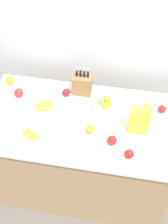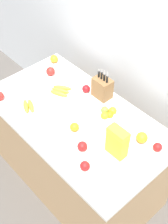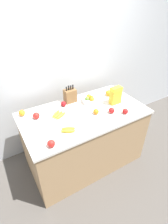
{
  "view_description": "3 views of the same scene",
  "coord_description": "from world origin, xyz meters",
  "px_view_note": "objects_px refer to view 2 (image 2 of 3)",
  "views": [
    {
      "loc": [
        0.34,
        -1.64,
        2.76
      ],
      "look_at": [
        0.04,
        0.02,
        0.97
      ],
      "focal_mm": 50.0,
      "sensor_mm": 36.0,
      "label": 1
    },
    {
      "loc": [
        1.35,
        -1.12,
        2.67
      ],
      "look_at": [
        0.09,
        0.02,
        0.98
      ],
      "focal_mm": 50.0,
      "sensor_mm": 36.0,
      "label": 2
    },
    {
      "loc": [
        -0.93,
        -1.57,
        2.15
      ],
      "look_at": [
        -0.03,
        -0.05,
        0.93
      ],
      "focal_mm": 28.0,
      "sensor_mm": 36.0,
      "label": 3
    }
  ],
  "objects_px": {
    "cereal_box": "(117,141)",
    "orange_back_center": "(54,59)",
    "fruit_bowl": "(108,115)",
    "banana_bunch_left": "(60,90)",
    "apple_middle": "(51,71)",
    "apple_near_bananas": "(82,146)",
    "apple_rear": "(86,89)",
    "knife_block": "(102,88)",
    "orange_front_left": "(142,138)",
    "apple_rightmost": "(158,147)",
    "banana_bunch_right": "(28,106)",
    "apple_front": "(85,166)",
    "orange_mid_right": "(74,127)"
  },
  "relations": [
    {
      "from": "knife_block",
      "to": "apple_middle",
      "type": "relative_size",
      "value": 3.55
    },
    {
      "from": "apple_near_bananas",
      "to": "orange_back_center",
      "type": "bearing_deg",
      "value": 152.34
    },
    {
      "from": "apple_near_bananas",
      "to": "orange_front_left",
      "type": "bearing_deg",
      "value": 57.82
    },
    {
      "from": "apple_middle",
      "to": "orange_front_left",
      "type": "distance_m",
      "value": 1.09
    },
    {
      "from": "apple_near_bananas",
      "to": "apple_rightmost",
      "type": "bearing_deg",
      "value": 47.46
    },
    {
      "from": "apple_front",
      "to": "banana_bunch_left",
      "type": "bearing_deg",
      "value": 152.6
    },
    {
      "from": "apple_near_bananas",
      "to": "banana_bunch_left",
      "type": "bearing_deg",
      "value": 154.79
    },
    {
      "from": "apple_front",
      "to": "apple_middle",
      "type": "distance_m",
      "value": 1.09
    },
    {
      "from": "knife_block",
      "to": "cereal_box",
      "type": "relative_size",
      "value": 1.19
    },
    {
      "from": "orange_front_left",
      "to": "orange_mid_right",
      "type": "xyz_separation_m",
      "value": [
        -0.42,
        -0.3,
        -0.01
      ]
    },
    {
      "from": "apple_front",
      "to": "apple_near_bananas",
      "type": "relative_size",
      "value": 0.95
    },
    {
      "from": "cereal_box",
      "to": "apple_middle",
      "type": "height_order",
      "value": "cereal_box"
    },
    {
      "from": "banana_bunch_right",
      "to": "apple_front",
      "type": "xyz_separation_m",
      "value": [
        0.76,
        -0.06,
        0.02
      ]
    },
    {
      "from": "cereal_box",
      "to": "orange_mid_right",
      "type": "distance_m",
      "value": 0.39
    },
    {
      "from": "apple_rear",
      "to": "apple_near_bananas",
      "type": "distance_m",
      "value": 0.64
    },
    {
      "from": "knife_block",
      "to": "banana_bunch_left",
      "type": "xyz_separation_m",
      "value": [
        -0.28,
        -0.23,
        -0.08
      ]
    },
    {
      "from": "knife_block",
      "to": "apple_near_bananas",
      "type": "xyz_separation_m",
      "value": [
        0.32,
        -0.51,
        -0.06
      ]
    },
    {
      "from": "banana_bunch_right",
      "to": "apple_front",
      "type": "distance_m",
      "value": 0.76
    },
    {
      "from": "knife_block",
      "to": "fruit_bowl",
      "type": "height_order",
      "value": "knife_block"
    },
    {
      "from": "knife_block",
      "to": "banana_bunch_left",
      "type": "distance_m",
      "value": 0.37
    },
    {
      "from": "apple_rightmost",
      "to": "fruit_bowl",
      "type": "bearing_deg",
      "value": -174.86
    },
    {
      "from": "banana_bunch_left",
      "to": "apple_middle",
      "type": "bearing_deg",
      "value": 160.77
    },
    {
      "from": "apple_middle",
      "to": "orange_back_center",
      "type": "height_order",
      "value": "apple_middle"
    },
    {
      "from": "cereal_box",
      "to": "apple_front",
      "type": "height_order",
      "value": "cereal_box"
    },
    {
      "from": "knife_block",
      "to": "apple_near_bananas",
      "type": "height_order",
      "value": "knife_block"
    },
    {
      "from": "knife_block",
      "to": "apple_middle",
      "type": "bearing_deg",
      "value": -164.96
    },
    {
      "from": "fruit_bowl",
      "to": "apple_rightmost",
      "type": "distance_m",
      "value": 0.46
    },
    {
      "from": "apple_rightmost",
      "to": "orange_mid_right",
      "type": "relative_size",
      "value": 0.94
    },
    {
      "from": "cereal_box",
      "to": "orange_front_left",
      "type": "bearing_deg",
      "value": 76.03
    },
    {
      "from": "knife_block",
      "to": "banana_bunch_right",
      "type": "distance_m",
      "value": 0.63
    },
    {
      "from": "banana_bunch_left",
      "to": "knife_block",
      "type": "bearing_deg",
      "value": 39.42
    },
    {
      "from": "orange_back_center",
      "to": "orange_front_left",
      "type": "xyz_separation_m",
      "value": [
        1.22,
        -0.14,
        0.0
      ]
    },
    {
      "from": "cereal_box",
      "to": "orange_back_center",
      "type": "distance_m",
      "value": 1.22
    },
    {
      "from": "apple_rear",
      "to": "apple_middle",
      "type": "xyz_separation_m",
      "value": [
        -0.4,
        -0.08,
        0.01
      ]
    },
    {
      "from": "apple_middle",
      "to": "orange_mid_right",
      "type": "height_order",
      "value": "apple_middle"
    },
    {
      "from": "cereal_box",
      "to": "orange_back_center",
      "type": "height_order",
      "value": "cereal_box"
    },
    {
      "from": "apple_front",
      "to": "apple_near_bananas",
      "type": "distance_m",
      "value": 0.17
    },
    {
      "from": "banana_bunch_right",
      "to": "apple_middle",
      "type": "relative_size",
      "value": 2.2
    },
    {
      "from": "apple_rightmost",
      "to": "banana_bunch_left",
      "type": "bearing_deg",
      "value": -173.09
    },
    {
      "from": "banana_bunch_right",
      "to": "apple_rear",
      "type": "bearing_deg",
      "value": 70.53
    },
    {
      "from": "orange_back_center",
      "to": "fruit_bowl",
      "type": "bearing_deg",
      "value": -10.05
    },
    {
      "from": "fruit_bowl",
      "to": "orange_back_center",
      "type": "distance_m",
      "value": 0.9
    },
    {
      "from": "apple_near_bananas",
      "to": "apple_front",
      "type": "bearing_deg",
      "value": -35.96
    },
    {
      "from": "apple_rightmost",
      "to": "apple_middle",
      "type": "bearing_deg",
      "value": -178.6
    },
    {
      "from": "apple_rear",
      "to": "apple_middle",
      "type": "height_order",
      "value": "apple_middle"
    },
    {
      "from": "knife_block",
      "to": "apple_middle",
      "type": "distance_m",
      "value": 0.55
    },
    {
      "from": "cereal_box",
      "to": "banana_bunch_right",
      "type": "distance_m",
      "value": 0.84
    },
    {
      "from": "apple_front",
      "to": "orange_mid_right",
      "type": "relative_size",
      "value": 0.99
    },
    {
      "from": "banana_bunch_left",
      "to": "apple_front",
      "type": "relative_size",
      "value": 2.78
    },
    {
      "from": "apple_front",
      "to": "knife_block",
      "type": "bearing_deg",
      "value": 126.78
    }
  ]
}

